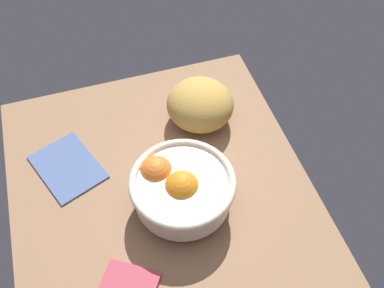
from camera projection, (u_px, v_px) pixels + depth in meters
The scene contains 4 objects.
ground_plane at pixel (160, 187), 99.55cm from camera, with size 67.41×62.66×3.00cm, color #8F6A4B.
fruit_bowl at pixel (180, 187), 91.19cm from camera, with size 21.21×21.21×10.07cm.
bread_loaf at pixel (200, 104), 105.81cm from camera, with size 15.58×15.41×9.88cm, color #BE9344.
napkin_folded at pixel (68, 166), 100.61cm from camera, with size 15.95×11.75×0.84cm, color #4F6494.
Camera 1 is at (53.21, -9.35, 82.93)cm, focal length 42.89 mm.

